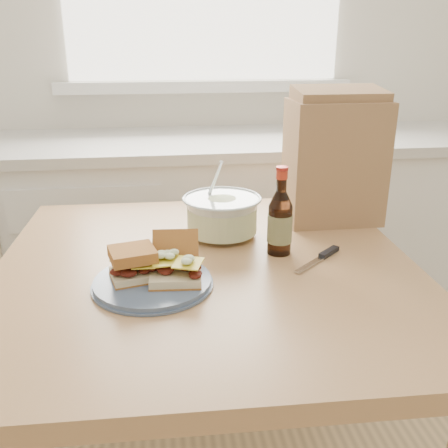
{
  "coord_description": "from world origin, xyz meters",
  "views": [
    {
      "loc": [
        -0.23,
        -0.36,
        1.33
      ],
      "look_at": [
        -0.08,
        0.76,
        0.9
      ],
      "focal_mm": 40.0,
      "sensor_mm": 36.0,
      "label": 1
    }
  ],
  "objects": [
    {
      "name": "sandwich_left",
      "position": [
        -0.3,
        0.63,
        0.88
      ],
      "size": [
        0.11,
        0.1,
        0.07
      ],
      "rotation": [
        0.0,
        0.0,
        0.24
      ],
      "color": "beige",
      "rests_on": "plate"
    },
    {
      "name": "plate",
      "position": [
        -0.26,
        0.62,
        0.83
      ],
      "size": [
        0.25,
        0.25,
        0.02
      ],
      "primitive_type": "cylinder",
      "color": "#495A76",
      "rests_on": "dining_table"
    },
    {
      "name": "wall_back",
      "position": [
        0.0,
        2.0,
        1.35
      ],
      "size": [
        4.0,
        0.02,
        2.7
      ],
      "primitive_type": "cube",
      "color": "silver",
      "rests_on": "ground"
    },
    {
      "name": "coleslaw_bowl",
      "position": [
        -0.07,
        0.89,
        0.88
      ],
      "size": [
        0.21,
        0.21,
        0.21
      ],
      "color": "silver",
      "rests_on": "dining_table"
    },
    {
      "name": "dining_table",
      "position": [
        -0.13,
        0.71,
        0.7
      ],
      "size": [
        1.02,
        1.02,
        0.82
      ],
      "rotation": [
        0.0,
        0.0,
        -0.03
      ],
      "color": "#A87A4F",
      "rests_on": "ground"
    },
    {
      "name": "paper_bag",
      "position": [
        0.26,
        0.97,
        1.0
      ],
      "size": [
        0.26,
        0.17,
        0.34
      ],
      "primitive_type": "cube",
      "rotation": [
        0.0,
        0.0,
        -0.01
      ],
      "color": "#936547",
      "rests_on": "dining_table"
    },
    {
      "name": "sandwich_right",
      "position": [
        -0.21,
        0.63,
        0.87
      ],
      "size": [
        0.11,
        0.15,
        0.09
      ],
      "rotation": [
        0.0,
        0.0,
        -0.08
      ],
      "color": "beige",
      "rests_on": "plate"
    },
    {
      "name": "knife",
      "position": [
        0.16,
        0.71,
        0.83
      ],
      "size": [
        0.15,
        0.13,
        0.01
      ],
      "rotation": [
        0.0,
        0.0,
        0.72
      ],
      "color": "silver",
      "rests_on": "dining_table"
    },
    {
      "name": "cabinet_run",
      "position": [
        -0.0,
        1.7,
        0.47
      ],
      "size": [
        2.5,
        0.64,
        0.94
      ],
      "color": "white",
      "rests_on": "ground"
    },
    {
      "name": "beer_bottle",
      "position": [
        0.06,
        0.75,
        0.91
      ],
      "size": [
        0.06,
        0.06,
        0.22
      ],
      "rotation": [
        0.0,
        0.0,
        -0.34
      ],
      "color": "black",
      "rests_on": "dining_table"
    }
  ]
}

